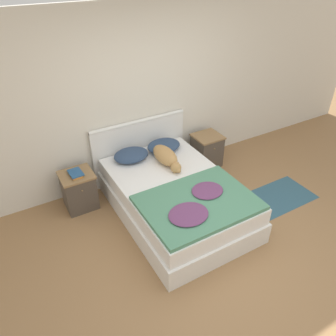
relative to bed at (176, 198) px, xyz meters
name	(u,v)px	position (x,y,z in m)	size (l,w,h in m)	color
ground_plane	(227,258)	(0.11, -0.99, -0.26)	(16.00, 16.00, 0.00)	#997047
wall_back	(142,97)	(0.11, 1.14, 1.02)	(9.00, 0.06, 2.55)	silver
bed	(176,198)	(0.00, 0.00, 0.00)	(1.43, 2.10, 0.52)	white
headboard	(140,147)	(0.00, 1.07, 0.25)	(1.51, 0.06, 0.97)	white
nightstand_left	(79,190)	(-1.08, 0.80, 0.02)	(0.44, 0.42, 0.54)	#4C4238
nightstand_right	(207,150)	(1.08, 0.80, 0.02)	(0.44, 0.42, 0.54)	#4C4238
pillow_left	(131,155)	(-0.27, 0.80, 0.34)	(0.51, 0.40, 0.14)	navy
pillow_right	(164,146)	(0.27, 0.80, 0.34)	(0.51, 0.40, 0.14)	navy
quilt	(198,203)	(-0.01, -0.51, 0.30)	(1.34, 0.99, 0.08)	#4C8466
dog	(166,156)	(0.12, 0.47, 0.37)	(0.25, 0.74, 0.22)	tan
book_stack	(76,173)	(-1.08, 0.78, 0.31)	(0.18, 0.24, 0.04)	orange
rug	(275,198)	(1.42, -0.46, -0.26)	(1.17, 0.63, 0.00)	#335B70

